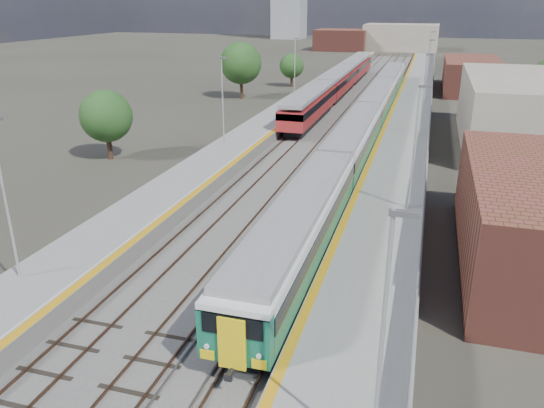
% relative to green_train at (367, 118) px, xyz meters
% --- Properties ---
extents(ground, '(320.00, 320.00, 0.00)m').
position_rel_green_train_xyz_m(ground, '(-1.50, 6.85, -2.14)').
color(ground, '#47443A').
rests_on(ground, ground).
extents(ballast_bed, '(10.50, 155.00, 0.06)m').
position_rel_green_train_xyz_m(ballast_bed, '(-3.75, 9.35, -2.11)').
color(ballast_bed, '#565451').
rests_on(ballast_bed, ground).
extents(tracks, '(8.96, 160.00, 0.17)m').
position_rel_green_train_xyz_m(tracks, '(-3.15, 11.03, -2.03)').
color(tracks, '#4C3323').
rests_on(tracks, ground).
extents(platform_right, '(4.70, 155.00, 8.52)m').
position_rel_green_train_xyz_m(platform_right, '(3.78, 9.34, -1.60)').
color(platform_right, slate).
rests_on(platform_right, ground).
extents(platform_left, '(4.30, 155.00, 8.52)m').
position_rel_green_train_xyz_m(platform_left, '(-10.55, 9.34, -1.62)').
color(platform_left, slate).
rests_on(platform_left, ground).
extents(buildings, '(72.00, 185.50, 40.00)m').
position_rel_green_train_xyz_m(buildings, '(-19.62, 95.45, 8.57)').
color(buildings, brown).
rests_on(buildings, ground).
extents(green_train, '(2.76, 76.81, 3.03)m').
position_rel_green_train_xyz_m(green_train, '(0.00, 0.00, 0.00)').
color(green_train, black).
rests_on(green_train, ground).
extents(red_train, '(2.78, 56.34, 3.50)m').
position_rel_green_train_xyz_m(red_train, '(-7.00, 24.29, -0.07)').
color(red_train, black).
rests_on(red_train, ground).
extents(tree_a, '(4.45, 4.45, 6.02)m').
position_rel_green_train_xyz_m(tree_a, '(-20.57, -13.72, 1.65)').
color(tree_a, '#382619').
rests_on(tree_a, ground).
extents(tree_b, '(5.75, 5.75, 7.79)m').
position_rel_green_train_xyz_m(tree_b, '(-19.88, 18.70, 2.77)').
color(tree_b, '#382619').
rests_on(tree_b, ground).
extents(tree_c, '(3.87, 3.87, 5.24)m').
position_rel_green_train_xyz_m(tree_c, '(-15.86, 31.48, 1.16)').
color(tree_c, '#382619').
rests_on(tree_c, ground).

